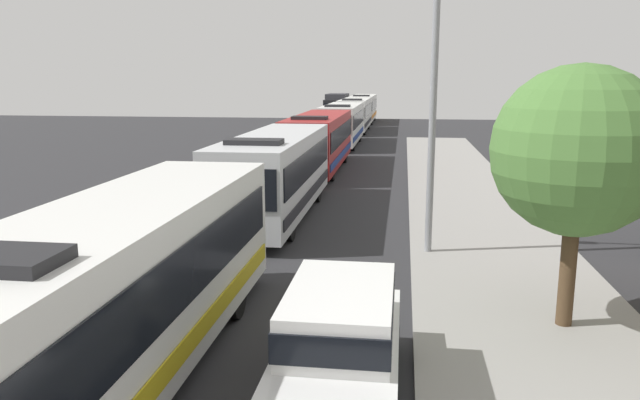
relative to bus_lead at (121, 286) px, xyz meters
The scene contains 10 objects.
bus_lead is the anchor object (origin of this frame).
bus_second_in_line 12.56m from the bus_lead, 90.00° to the left, with size 2.58×10.71×3.21m.
bus_middle 24.21m from the bus_lead, 90.00° to the left, with size 2.58×11.55×3.21m.
bus_fourth_in_line 36.78m from the bus_lead, 90.00° to the left, with size 2.58×10.67×3.21m.
bus_rear 48.97m from the bus_lead, 90.00° to the left, with size 2.58×10.94×3.21m.
bus_tail_end 60.96m from the bus_lead, 90.00° to the left, with size 2.58×11.34×3.21m.
white_suv 3.76m from the bus_lead, ahead, with size 1.86×4.96×1.90m.
box_truck_oncoming 63.32m from the bus_lead, 92.99° to the left, with size 2.35×7.19×3.15m.
streetlamp_mid 10.46m from the bus_lead, 56.62° to the left, with size 6.21×0.28×8.42m.
roadside_tree 8.79m from the bus_lead, 21.67° to the left, with size 3.34×3.34×5.23m.
Camera 1 is at (3.30, 3.55, 5.11)m, focal length 34.17 mm.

